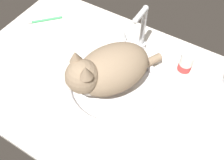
{
  "coord_description": "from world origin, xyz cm",
  "views": [
    {
      "loc": [
        30.36,
        -45.16,
        79.29
      ],
      "look_at": [
        3.26,
        -0.44,
        7.0
      ],
      "focal_mm": 39.59,
      "sensor_mm": 36.0,
      "label": 1
    }
  ],
  "objects_px": {
    "sink_basin": "(112,84)",
    "toothbrush": "(43,20)",
    "cat": "(106,71)",
    "pill_bottle": "(186,64)",
    "faucet": "(141,35)"
  },
  "relations": [
    {
      "from": "cat",
      "to": "toothbrush",
      "type": "relative_size",
      "value": 2.87
    },
    {
      "from": "sink_basin",
      "to": "toothbrush",
      "type": "distance_m",
      "value": 0.48
    },
    {
      "from": "faucet",
      "to": "toothbrush",
      "type": "xyz_separation_m",
      "value": [
        -0.46,
        -0.08,
        -0.07
      ]
    },
    {
      "from": "sink_basin",
      "to": "pill_bottle",
      "type": "height_order",
      "value": "pill_bottle"
    },
    {
      "from": "sink_basin",
      "to": "cat",
      "type": "xyz_separation_m",
      "value": [
        -0.01,
        -0.02,
        0.1
      ]
    },
    {
      "from": "pill_bottle",
      "to": "faucet",
      "type": "bearing_deg",
      "value": 173.92
    },
    {
      "from": "faucet",
      "to": "pill_bottle",
      "type": "xyz_separation_m",
      "value": [
        0.2,
        -0.02,
        -0.03
      ]
    },
    {
      "from": "sink_basin",
      "to": "faucet",
      "type": "xyz_separation_m",
      "value": [
        -0.0,
        0.22,
        0.07
      ]
    },
    {
      "from": "toothbrush",
      "to": "faucet",
      "type": "bearing_deg",
      "value": 9.48
    },
    {
      "from": "sink_basin",
      "to": "toothbrush",
      "type": "xyz_separation_m",
      "value": [
        -0.46,
        0.15,
        -0.01
      ]
    },
    {
      "from": "faucet",
      "to": "cat",
      "type": "distance_m",
      "value": 0.25
    },
    {
      "from": "sink_basin",
      "to": "cat",
      "type": "distance_m",
      "value": 0.1
    },
    {
      "from": "sink_basin",
      "to": "faucet",
      "type": "distance_m",
      "value": 0.23
    },
    {
      "from": "faucet",
      "to": "cat",
      "type": "bearing_deg",
      "value": -92.55
    },
    {
      "from": "pill_bottle",
      "to": "toothbrush",
      "type": "height_order",
      "value": "pill_bottle"
    }
  ]
}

